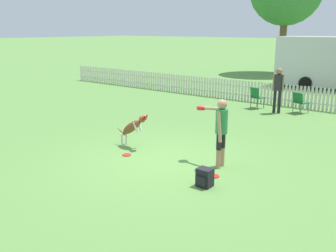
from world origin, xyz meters
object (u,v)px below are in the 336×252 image
(backpack_on_grass, at_px, (205,178))
(equipment_trailer, at_px, (323,61))
(handler_person, at_px, (220,125))
(folding_chair_green_right, at_px, (256,96))
(leaping_dog, at_px, (133,127))
(frisbee_near_dog, at_px, (127,155))
(frisbee_near_handler, at_px, (214,176))
(spectator_standing, at_px, (278,86))
(folding_chair_blue_left, at_px, (300,101))

(backpack_on_grass, height_order, equipment_trailer, equipment_trailer)
(handler_person, height_order, equipment_trailer, equipment_trailer)
(folding_chair_green_right, bearing_deg, leaping_dog, 102.79)
(handler_person, height_order, folding_chair_green_right, handler_person)
(frisbee_near_dog, bearing_deg, backpack_on_grass, -8.88)
(equipment_trailer, bearing_deg, handler_person, -86.75)
(handler_person, xyz_separation_m, folding_chair_green_right, (-2.23, 6.68, -0.49))
(frisbee_near_handler, bearing_deg, folding_chair_green_right, 108.73)
(handler_person, bearing_deg, backpack_on_grass, -166.07)
(folding_chair_green_right, bearing_deg, spectator_standing, 179.32)
(handler_person, relative_size, frisbee_near_handler, 7.15)
(frisbee_near_dog, xyz_separation_m, equipment_trailer, (0.45, 14.75, 1.43))
(backpack_on_grass, relative_size, spectator_standing, 0.22)
(spectator_standing, bearing_deg, equipment_trailer, -99.68)
(equipment_trailer, bearing_deg, folding_chair_blue_left, -83.87)
(backpack_on_grass, bearing_deg, handler_person, 107.01)
(leaping_dog, bearing_deg, backpack_on_grass, 67.96)
(frisbee_near_dog, height_order, backpack_on_grass, backpack_on_grass)
(frisbee_near_handler, height_order, spectator_standing, spectator_standing)
(handler_person, bearing_deg, equipment_trailer, 4.32)
(spectator_standing, bearing_deg, frisbee_near_dog, 67.53)
(frisbee_near_handler, height_order, frisbee_near_dog, same)
(folding_chair_blue_left, height_order, folding_chair_green_right, folding_chair_green_right)
(frisbee_near_dog, relative_size, folding_chair_green_right, 0.26)
(folding_chair_blue_left, relative_size, equipment_trailer, 0.15)
(folding_chair_blue_left, xyz_separation_m, spectator_standing, (-0.70, -0.50, 0.57))
(handler_person, xyz_separation_m, equipment_trailer, (-1.82, 13.99, 0.43))
(frisbee_near_handler, relative_size, folding_chair_blue_left, 0.28)
(handler_person, relative_size, leaping_dog, 1.46)
(leaping_dog, bearing_deg, folding_chair_blue_left, 160.30)
(frisbee_near_dog, distance_m, folding_chair_green_right, 7.47)
(equipment_trailer, bearing_deg, frisbee_near_dog, -95.92)
(frisbee_near_dog, xyz_separation_m, spectator_standing, (1.05, 7.15, 1.05))
(frisbee_near_handler, xyz_separation_m, frisbee_near_dog, (-2.52, -0.16, 0.00))
(handler_person, height_order, frisbee_near_handler, handler_person)
(leaping_dog, distance_m, spectator_standing, 6.70)
(folding_chair_blue_left, bearing_deg, spectator_standing, 58.68)
(folding_chair_green_right, xyz_separation_m, spectator_standing, (1.00, -0.30, 0.54))
(frisbee_near_dog, height_order, folding_chair_green_right, folding_chair_green_right)
(handler_person, xyz_separation_m, backpack_on_grass, (0.36, -1.18, -0.82))
(folding_chair_blue_left, bearing_deg, folding_chair_green_right, 29.54)
(folding_chair_blue_left, height_order, spectator_standing, spectator_standing)
(leaping_dog, xyz_separation_m, backpack_on_grass, (2.99, -1.03, -0.38))
(leaping_dog, height_order, frisbee_near_handler, leaping_dog)
(leaping_dog, height_order, frisbee_near_dog, leaping_dog)
(handler_person, bearing_deg, frisbee_near_dog, 105.57)
(backpack_on_grass, xyz_separation_m, folding_chair_green_right, (-2.59, 7.86, 0.33))
(leaping_dog, height_order, spectator_standing, spectator_standing)
(frisbee_near_dog, distance_m, equipment_trailer, 14.83)
(frisbee_near_handler, bearing_deg, equipment_trailer, 98.05)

